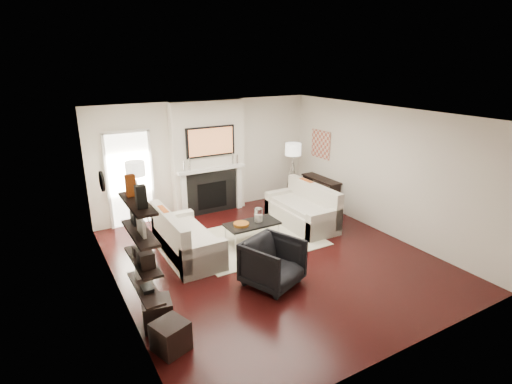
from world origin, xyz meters
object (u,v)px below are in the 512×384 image
ottoman_near (157,313)px  coffee_table (252,224)px  loveseat_right_base (301,216)px  lamp_right_shade (293,149)px  lamp_left_shade (135,169)px  loveseat_left_base (188,246)px  armchair (273,261)px

ottoman_near → coffee_table: bearing=34.4°
loveseat_right_base → ottoman_near: (-3.90, -1.94, -0.01)m
coffee_table → lamp_right_shade: bearing=36.3°
ottoman_near → lamp_left_shade: bearing=79.3°
coffee_table → lamp_left_shade: lamp_left_shade is taller
loveseat_right_base → lamp_left_shade: (-3.28, 1.35, 1.24)m
loveseat_left_base → lamp_left_shade: 2.02m
loveseat_right_base → lamp_left_shade: 3.76m
loveseat_right_base → coffee_table: bearing=-170.9°
lamp_left_shade → armchair: bearing=-66.6°
loveseat_right_base → lamp_left_shade: size_ratio=4.50×
loveseat_left_base → coffee_table: 1.39m
armchair → lamp_left_shade: size_ratio=2.17×
coffee_table → ottoman_near: size_ratio=2.75×
ottoman_near → lamp_right_shade: bearing=35.3°
loveseat_right_base → coffee_table: (-1.40, -0.23, 0.19)m
armchair → loveseat_right_base: bearing=21.5°
lamp_left_shade → lamp_right_shade: same height
armchair → ottoman_near: 2.01m
armchair → ottoman_near: armchair is taller
coffee_table → lamp_right_shade: size_ratio=2.75×
lamp_left_shade → ottoman_near: (-0.62, -3.28, -1.25)m
loveseat_right_base → ottoman_near: 4.35m
loveseat_left_base → lamp_left_shade: (-0.50, 1.51, 1.24)m
loveseat_left_base → coffee_table: bearing=-2.4°
loveseat_left_base → lamp_right_shade: (3.40, 1.43, 1.24)m
lamp_right_shade → ottoman_near: bearing=-144.7°
lamp_left_shade → ottoman_near: bearing=-100.7°
coffee_table → armchair: armchair is taller
loveseat_left_base → lamp_left_shade: bearing=108.3°
coffee_table → lamp_right_shade: 2.72m
armchair → ottoman_near: size_ratio=2.17×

